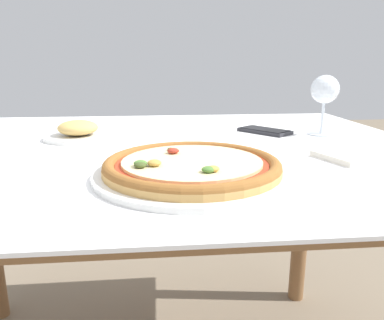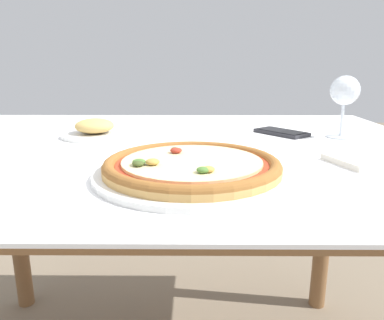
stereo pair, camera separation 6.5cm
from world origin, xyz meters
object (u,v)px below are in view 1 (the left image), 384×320
pizza_plate (192,167)px  cell_phone (265,131)px  wine_glass_far_left (325,92)px  dining_table (146,177)px  side_plate (78,132)px

pizza_plate → cell_phone: bearing=58.2°
pizza_plate → wine_glass_far_left: 0.54m
wine_glass_far_left → cell_phone: bearing=163.2°
dining_table → side_plate: side_plate is taller
dining_table → side_plate: size_ratio=7.77×
dining_table → pizza_plate: bearing=-71.5°
side_plate → cell_phone: bearing=4.2°
dining_table → side_plate: 0.22m
pizza_plate → side_plate: bearing=126.2°
wine_glass_far_left → cell_phone: wine_glass_far_left is taller
dining_table → wine_glass_far_left: bearing=10.7°
wine_glass_far_left → pizza_plate: bearing=-138.1°
dining_table → cell_phone: size_ratio=8.84×
pizza_plate → dining_table: bearing=108.5°
wine_glass_far_left → side_plate: size_ratio=0.91×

